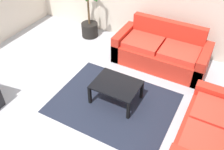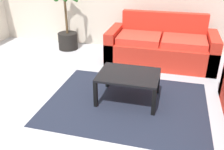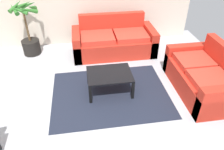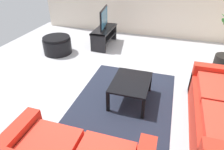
{
  "view_description": "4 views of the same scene",
  "coord_description": "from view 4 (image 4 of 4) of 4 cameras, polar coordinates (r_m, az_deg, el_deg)",
  "views": [
    {
      "loc": [
        2.03,
        -2.16,
        3.37
      ],
      "look_at": [
        0.45,
        0.75,
        0.62
      ],
      "focal_mm": 39.71,
      "sensor_mm": 36.0,
      "label": 1
    },
    {
      "loc": [
        1.07,
        -2.23,
        1.89
      ],
      "look_at": [
        0.39,
        0.35,
        0.58
      ],
      "focal_mm": 39.68,
      "sensor_mm": 36.0,
      "label": 2
    },
    {
      "loc": [
        0.05,
        -2.5,
        2.72
      ],
      "look_at": [
        0.52,
        0.52,
        0.56
      ],
      "focal_mm": 34.9,
      "sensor_mm": 36.0,
      "label": 3
    },
    {
      "loc": [
        3.33,
        1.32,
        2.27
      ],
      "look_at": [
        0.47,
        0.43,
        0.44
      ],
      "focal_mm": 31.75,
      "sensor_mm": 36.0,
      "label": 4
    }
  ],
  "objects": [
    {
      "name": "ottoman",
      "position": [
        5.49,
        -15.48,
        8.32
      ],
      "size": [
        0.73,
        0.73,
        0.44
      ],
      "color": "black",
      "rests_on": "ground"
    },
    {
      "name": "tv_stand",
      "position": [
        5.77,
        -2.25,
        11.64
      ],
      "size": [
        1.1,
        0.45,
        0.49
      ],
      "color": "black",
      "rests_on": "ground"
    },
    {
      "name": "tv",
      "position": [
        5.63,
        -2.31,
        16.09
      ],
      "size": [
        0.91,
        0.18,
        0.56
      ],
      "color": "black",
      "rests_on": "tv_stand"
    },
    {
      "name": "area_rug",
      "position": [
        3.66,
        3.65,
        -6.83
      ],
      "size": [
        2.2,
        1.7,
        0.01
      ],
      "primitive_type": "cube",
      "color": "#1E2333",
      "rests_on": "ground"
    },
    {
      "name": "ground_plane",
      "position": [
        4.23,
        -3.72,
        -1.05
      ],
      "size": [
        6.6,
        6.6,
        0.0
      ],
      "primitive_type": "plane",
      "color": "#B2B2B7"
    },
    {
      "name": "coffee_table",
      "position": [
        3.44,
        5.46,
        -2.55
      ],
      "size": [
        0.83,
        0.64,
        0.41
      ],
      "color": "black",
      "rests_on": "ground"
    }
  ]
}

